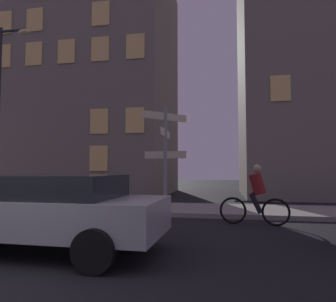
% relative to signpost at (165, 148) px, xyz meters
% --- Properties ---
extents(sidewalk_kerb, '(40.00, 2.86, 0.14)m').
position_rel_signpost_xyz_m(sidewalk_kerb, '(-1.24, 0.85, -2.12)').
color(sidewalk_kerb, gray).
rests_on(sidewalk_kerb, ground_plane).
extents(signpost, '(1.40, 1.49, 3.45)m').
position_rel_signpost_xyz_m(signpost, '(0.00, 0.00, 0.00)').
color(signpost, gray).
rests_on(signpost, sidewalk_kerb).
extents(street_lamp, '(1.31, 0.28, 6.73)m').
position_rel_signpost_xyz_m(street_lamp, '(-6.29, 0.12, 1.84)').
color(street_lamp, '#2D2D30').
rests_on(street_lamp, sidewalk_kerb).
extents(car_near_left, '(4.64, 2.10, 1.37)m').
position_rel_signpost_xyz_m(car_near_left, '(-1.34, -4.81, -1.44)').
color(car_near_left, '#B7B7BC').
rests_on(car_near_left, ground_plane).
extents(cyclist, '(1.81, 0.38, 1.61)m').
position_rel_signpost_xyz_m(cyclist, '(2.72, -1.44, -1.44)').
color(cyclist, black).
rests_on(cyclist, ground_plane).
extents(building_left_block, '(8.85, 7.91, 13.61)m').
position_rel_signpost_xyz_m(building_left_block, '(-5.68, 7.67, 4.61)').
color(building_left_block, slate).
rests_on(building_left_block, ground_plane).
extents(building_right_block, '(9.40, 6.61, 15.87)m').
position_rel_signpost_xyz_m(building_right_block, '(7.68, 7.96, 5.74)').
color(building_right_block, slate).
rests_on(building_right_block, ground_plane).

